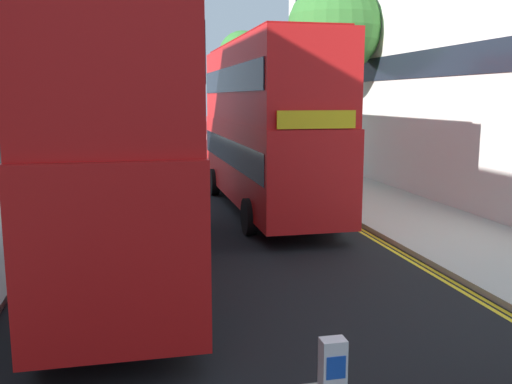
% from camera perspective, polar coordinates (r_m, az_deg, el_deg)
% --- Properties ---
extents(sidewalk_right, '(4.00, 80.00, 0.14)m').
position_cam_1_polar(sidewalk_right, '(19.16, 14.48, -2.03)').
color(sidewalk_right, '#ADA89E').
rests_on(sidewalk_right, ground).
extents(kerb_line_outer, '(0.10, 56.00, 0.01)m').
position_cam_1_polar(kerb_line_outer, '(16.53, 11.07, -3.97)').
color(kerb_line_outer, yellow).
rests_on(kerb_line_outer, ground).
extents(kerb_line_inner, '(0.10, 56.00, 0.01)m').
position_cam_1_polar(kerb_line_inner, '(16.47, 10.56, -4.01)').
color(kerb_line_inner, yellow).
rests_on(kerb_line_inner, ground).
extents(double_decker_bus_away, '(2.81, 10.81, 5.64)m').
position_cam_1_polar(double_decker_bus_away, '(12.45, -13.83, 5.63)').
color(double_decker_bus_away, red).
rests_on(double_decker_bus_away, ground).
extents(double_decker_bus_oncoming, '(2.83, 10.82, 5.64)m').
position_cam_1_polar(double_decker_bus_oncoming, '(19.01, 0.91, 7.17)').
color(double_decker_bus_oncoming, red).
rests_on(double_decker_bus_oncoming, ground).
extents(pedestrian_far, '(0.34, 0.22, 1.62)m').
position_cam_1_polar(pedestrian_far, '(28.71, 3.95, 3.88)').
color(pedestrian_far, '#2D2D38').
rests_on(pedestrian_far, sidewalk_right).
extents(street_tree_near, '(4.15, 4.15, 8.77)m').
position_cam_1_polar(street_tree_near, '(26.09, 7.94, 15.99)').
color(street_tree_near, '#6B6047').
rests_on(street_tree_near, sidewalk_right).
extents(street_tree_mid, '(3.45, 3.45, 8.34)m').
position_cam_1_polar(street_tree_mid, '(41.05, -1.37, 13.58)').
color(street_tree_mid, '#6B6047').
rests_on(street_tree_mid, sidewalk_right).
extents(townhouse_terrace_right, '(10.08, 28.00, 13.25)m').
position_cam_1_polar(townhouse_terrace_right, '(28.66, 21.33, 14.55)').
color(townhouse_terrace_right, silver).
rests_on(townhouse_terrace_right, ground).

